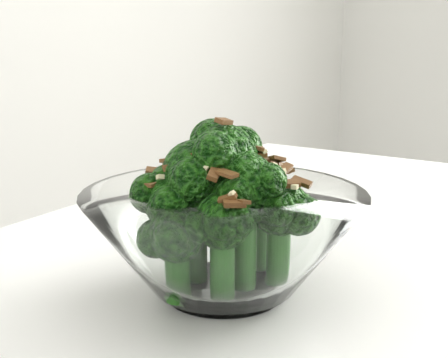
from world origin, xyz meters
TOP-DOWN VIEW (x-y plane):
  - broccoli_dish at (-0.08, 0.19)m, footprint 0.20×0.20m

SIDE VIEW (x-z plane):
  - broccoli_dish at x=-0.08m, z-range 0.73..0.86m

